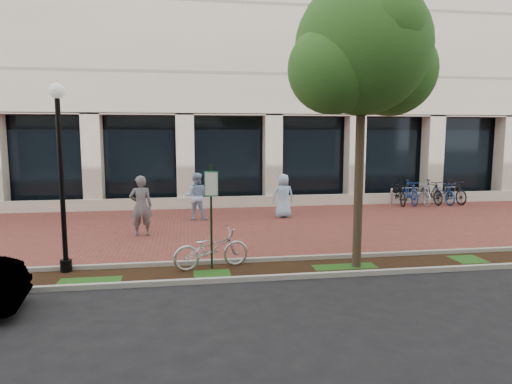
{
  "coord_description": "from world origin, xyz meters",
  "views": [
    {
      "loc": [
        -2.05,
        -15.92,
        3.32
      ],
      "look_at": [
        0.33,
        -0.8,
        1.37
      ],
      "focal_mm": 32.0,
      "sensor_mm": 36.0,
      "label": 1
    }
  ],
  "objects": [
    {
      "name": "parking_sign",
      "position": [
        -1.42,
        -4.89,
        1.63
      ],
      "size": [
        0.34,
        0.07,
        2.59
      ],
      "rotation": [
        0.0,
        0.0,
        -0.18
      ],
      "color": "#123219",
      "rests_on": "ground"
    },
    {
      "name": "pedestrian_mid",
      "position": [
        -1.62,
        1.76,
        0.92
      ],
      "size": [
        1.03,
        0.88,
        1.84
      ],
      "primitive_type": "imported",
      "rotation": [
        0.0,
        0.0,
        2.91
      ],
      "color": "#98BDE2",
      "rests_on": "ground"
    },
    {
      "name": "pedestrian_left",
      "position": [
        -3.48,
        -0.83,
        1.0
      ],
      "size": [
        0.77,
        0.54,
        1.99
      ],
      "primitive_type": "imported",
      "rotation": [
        0.0,
        0.0,
        3.24
      ],
      "color": "slate",
      "rests_on": "ground"
    },
    {
      "name": "bollard",
      "position": [
        7.34,
        3.63,
        0.44
      ],
      "size": [
        0.12,
        0.12,
        0.86
      ],
      "color": "#B1B1B5",
      "rests_on": "ground"
    },
    {
      "name": "bike_rack_cluster",
      "position": [
        9.25,
        4.03,
        0.55
      ],
      "size": [
        3.62,
        2.07,
        1.16
      ],
      "rotation": [
        0.0,
        0.0,
        -0.03
      ],
      "color": "black",
      "rests_on": "ground"
    },
    {
      "name": "brick_plaza",
      "position": [
        0.0,
        0.0,
        0.01
      ],
      "size": [
        40.0,
        9.0,
        0.01
      ],
      "primitive_type": "cube",
      "color": "brown",
      "rests_on": "ground"
    },
    {
      "name": "curb_plaza_side",
      "position": [
        0.0,
        -4.5,
        0.06
      ],
      "size": [
        40.0,
        0.12,
        0.12
      ],
      "primitive_type": "cube",
      "color": "#A8A89F",
      "rests_on": "ground"
    },
    {
      "name": "pedestrian_right",
      "position": [
        1.82,
        1.67,
        0.88
      ],
      "size": [
        0.87,
        0.57,
        1.76
      ],
      "primitive_type": "imported",
      "rotation": [
        0.0,
        0.0,
        3.16
      ],
      "color": "#98BFE3",
      "rests_on": "ground"
    },
    {
      "name": "ground",
      "position": [
        0.0,
        0.0,
        0.0
      ],
      "size": [
        120.0,
        120.0,
        0.0
      ],
      "primitive_type": "plane",
      "color": "black",
      "rests_on": "ground"
    },
    {
      "name": "curb_street_side",
      "position": [
        0.0,
        -6.0,
        0.06
      ],
      "size": [
        40.0,
        0.12,
        0.12
      ],
      "primitive_type": "cube",
      "color": "#A8A89F",
      "rests_on": "ground"
    },
    {
      "name": "near_office_building",
      "position": [
        0.0,
        10.47,
        10.05
      ],
      "size": [
        40.0,
        12.12,
        16.0
      ],
      "color": "beige",
      "rests_on": "ground"
    },
    {
      "name": "street_tree",
      "position": [
        2.23,
        -5.28,
        5.17
      ],
      "size": [
        3.86,
        3.22,
        6.98
      ],
      "color": "#493929",
      "rests_on": "ground"
    },
    {
      "name": "planting_strip",
      "position": [
        0.0,
        -5.25,
        0.01
      ],
      "size": [
        40.0,
        1.5,
        0.01
      ],
      "primitive_type": "cube",
      "color": "black",
      "rests_on": "ground"
    },
    {
      "name": "locked_bicycle",
      "position": [
        -1.43,
        -4.85,
        0.5
      ],
      "size": [
        2.02,
        1.1,
        1.01
      ],
      "primitive_type": "imported",
      "rotation": [
        0.0,
        0.0,
        1.81
      ],
      "color": "silver",
      "rests_on": "ground"
    },
    {
      "name": "lamppost",
      "position": [
        -4.93,
        -4.6,
        2.53
      ],
      "size": [
        0.36,
        0.36,
        4.49
      ],
      "color": "black",
      "rests_on": "ground"
    }
  ]
}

